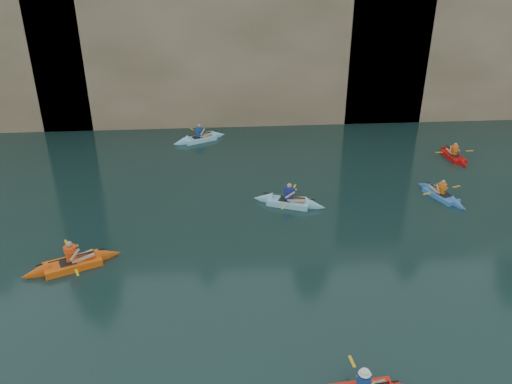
{
  "coord_description": "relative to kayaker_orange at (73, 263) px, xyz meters",
  "views": [
    {
      "loc": [
        0.78,
        -9.1,
        10.24
      ],
      "look_at": [
        1.97,
        5.7,
        3.0
      ],
      "focal_mm": 35.0,
      "sensor_mm": 36.0,
      "label": 1
    }
  ],
  "objects": [
    {
      "name": "kayaker_blue_east",
      "position": [
        15.41,
        4.33,
        -0.03
      ],
      "size": [
        2.07,
        3.11,
        1.09
      ],
      "rotation": [
        0.0,
        0.0,
        1.93
      ],
      "color": "#3976C4",
      "rests_on": "ground"
    },
    {
      "name": "kayaker_orange",
      "position": [
        0.0,
        0.0,
        0.0
      ],
      "size": [
        3.49,
        2.4,
        1.32
      ],
      "rotation": [
        0.0,
        0.0,
        0.41
      ],
      "color": "#F3590F",
      "rests_on": "ground"
    },
    {
      "name": "kayaker_red_far",
      "position": [
        18.07,
        8.93,
        -0.03
      ],
      "size": [
        2.17,
        2.99,
        1.08
      ],
      "rotation": [
        0.0,
        0.0,
        1.62
      ],
      "color": "red",
      "rests_on": "ground"
    },
    {
      "name": "kayaker_ltblue_near",
      "position": [
        8.37,
        4.17,
        -0.0
      ],
      "size": [
        3.34,
        2.39,
        1.3
      ],
      "rotation": [
        0.0,
        0.0,
        -0.38
      ],
      "color": "#8DD2ED",
      "rests_on": "ground"
    },
    {
      "name": "cliff_slab_center",
      "position": [
        6.56,
        16.36,
        5.54
      ],
      "size": [
        24.0,
        2.4,
        11.4
      ],
      "primitive_type": "cube",
      "color": "tan",
      "rests_on": "ground"
    },
    {
      "name": "kayaker_ltblue_mid",
      "position": [
        4.25,
        12.76,
        -0.0
      ],
      "size": [
        3.36,
        2.28,
        1.29
      ],
      "rotation": [
        0.0,
        0.0,
        0.48
      ],
      "color": "#98E3FF",
      "rests_on": "ground"
    },
    {
      "name": "sea_cave_east",
      "position": [
        14.56,
        15.71,
        2.09
      ],
      "size": [
        5.0,
        1.0,
        4.5
      ],
      "primitive_type": "cube",
      "color": "black",
      "rests_on": "ground"
    },
    {
      "name": "sea_cave_center",
      "position": [
        0.56,
        15.71,
        1.44
      ],
      "size": [
        3.5,
        1.0,
        3.2
      ],
      "primitive_type": "cube",
      "color": "black",
      "rests_on": "ground"
    },
    {
      "name": "cliff",
      "position": [
        4.56,
        23.76,
        5.84
      ],
      "size": [
        70.0,
        16.0,
        12.0
      ],
      "primitive_type": "cube",
      "color": "tan",
      "rests_on": "ground"
    }
  ]
}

